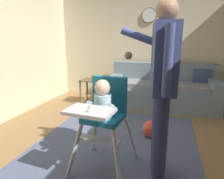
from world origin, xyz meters
TOP-DOWN VIEW (x-y plane):
  - ground at (0.00, 0.00)m, footprint 5.62×6.76m
  - wall_far at (0.00, 2.61)m, footprint 4.82×0.06m
  - area_rug at (-0.05, 0.01)m, footprint 2.03×2.99m
  - couch at (0.43, 2.09)m, footprint 2.14×0.86m
  - high_chair at (-0.03, -0.20)m, footprint 0.66×0.76m
  - adult_standing at (0.50, -0.12)m, footprint 0.56×0.50m
  - toy_ball at (0.37, 0.64)m, footprint 0.24×0.24m
  - side_table at (-1.02, 1.82)m, footprint 0.40×0.40m
  - sippy_cup at (-0.97, 1.82)m, footprint 0.07×0.07m
  - wall_clock at (0.05, 2.57)m, footprint 0.32×0.04m

SIDE VIEW (x-z plane):
  - ground at x=0.00m, z-range -0.10..0.00m
  - area_rug at x=-0.05m, z-range 0.00..0.01m
  - toy_ball at x=0.37m, z-range 0.00..0.24m
  - couch at x=0.43m, z-range -0.10..0.76m
  - side_table at x=-1.02m, z-range 0.12..0.64m
  - sippy_cup at x=-0.97m, z-range 0.52..0.62m
  - high_chair at x=-0.03m, z-range 0.19..1.15m
  - adult_standing at x=0.50m, z-range 0.11..1.76m
  - wall_far at x=0.00m, z-range 0.00..2.53m
  - wall_clock at x=0.05m, z-range 1.68..1.99m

